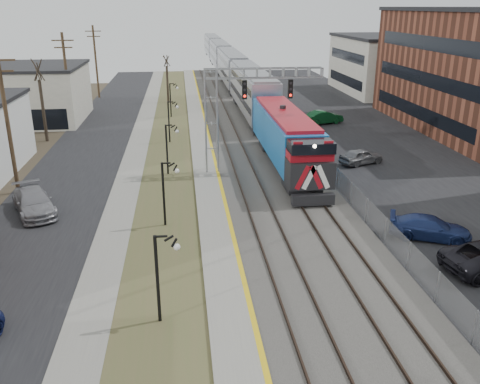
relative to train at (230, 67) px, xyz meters
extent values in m
cube|color=black|center=(-17.00, -40.40, -2.92)|extent=(7.00, 120.00, 0.04)
cube|color=gray|center=(-12.50, -40.40, -2.90)|extent=(2.00, 120.00, 0.08)
cube|color=#4A522B|center=(-9.50, -40.40, -2.91)|extent=(4.00, 120.00, 0.06)
cube|color=gray|center=(-6.50, -40.40, -2.82)|extent=(2.00, 120.00, 0.24)
cube|color=#595651|center=(-1.50, -40.40, -2.84)|extent=(8.00, 120.00, 0.20)
cube|color=black|center=(10.50, -40.40, -2.92)|extent=(16.00, 120.00, 0.04)
cube|color=gold|center=(-5.62, -40.40, -2.69)|extent=(0.24, 120.00, 0.01)
cube|color=#2D2119|center=(-4.25, -40.40, -2.66)|extent=(0.08, 120.00, 0.15)
cube|color=#2D2119|center=(-2.75, -40.40, -2.66)|extent=(0.08, 120.00, 0.15)
cube|color=#2D2119|center=(-0.75, -40.40, -2.66)|extent=(0.08, 120.00, 0.15)
cube|color=#2D2119|center=(0.75, -40.40, -2.66)|extent=(0.08, 120.00, 0.15)
cube|color=#1667B8|center=(0.00, -47.19, -0.46)|extent=(3.00, 17.00, 4.25)
cube|color=black|center=(0.00, -55.89, -2.24)|extent=(2.80, 0.50, 0.70)
cube|color=#A1A2AB|center=(0.00, -26.89, 0.07)|extent=(3.00, 22.00, 5.33)
cube|color=#A1A2AB|center=(0.00, -4.09, 0.07)|extent=(3.00, 22.00, 5.33)
cube|color=#A1A2AB|center=(0.00, 18.71, 0.07)|extent=(3.00, 22.00, 5.33)
cube|color=#A1A2AB|center=(0.00, 41.51, 0.07)|extent=(3.00, 22.00, 5.33)
cube|color=gray|center=(-6.00, -47.40, 1.06)|extent=(1.00, 1.00, 8.00)
cube|color=gray|center=(-2.00, -47.40, 4.81)|extent=(9.00, 0.80, 0.80)
cube|color=black|center=(-3.50, -47.85, 3.66)|extent=(0.35, 0.25, 1.40)
cube|color=black|center=(0.00, -47.85, 3.66)|extent=(0.35, 0.25, 1.40)
cylinder|color=black|center=(-9.50, -67.40, -0.94)|extent=(0.14, 0.14, 4.00)
cylinder|color=black|center=(-9.50, -57.40, -0.94)|extent=(0.14, 0.14, 4.00)
cylinder|color=black|center=(-9.50, -47.40, -0.94)|extent=(0.14, 0.14, 4.00)
cylinder|color=black|center=(-9.50, -37.40, -0.94)|extent=(0.14, 0.14, 4.00)
cylinder|color=black|center=(-9.50, -25.40, -0.94)|extent=(0.14, 0.14, 4.00)
cylinder|color=#4C3823|center=(-20.00, -50.40, 2.06)|extent=(0.28, 0.28, 10.00)
cylinder|color=#4C3823|center=(-20.00, -30.40, 2.06)|extent=(0.28, 0.28, 10.00)
cylinder|color=#4C3823|center=(-20.00, -10.40, 2.06)|extent=(0.28, 0.28, 10.00)
cube|color=gray|center=(2.70, -40.40, -2.14)|extent=(0.04, 120.00, 1.60)
cube|color=beige|center=(-26.50, -25.40, 0.06)|extent=(14.00, 12.00, 6.00)
cube|color=beige|center=(24.50, -10.40, 1.06)|extent=(16.00, 18.00, 8.00)
cylinder|color=#382D23|center=(-21.50, -35.40, 0.04)|extent=(0.30, 0.30, 5.95)
cylinder|color=#382D23|center=(-10.00, -15.40, -0.49)|extent=(0.30, 0.30, 4.90)
imported|color=navy|center=(5.50, -60.98, -2.29)|extent=(4.84, 3.44, 1.30)
imported|color=slate|center=(6.52, -46.51, -2.28)|extent=(4.16, 2.87, 1.32)
imported|color=#0C3F1D|center=(7.50, -31.12, -2.20)|extent=(4.78, 2.98, 1.49)
imported|color=gray|center=(-17.83, -54.50, -2.19)|extent=(4.02, 5.59, 1.50)
camera|label=1|loc=(-8.25, -85.85, 9.59)|focal=38.00mm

